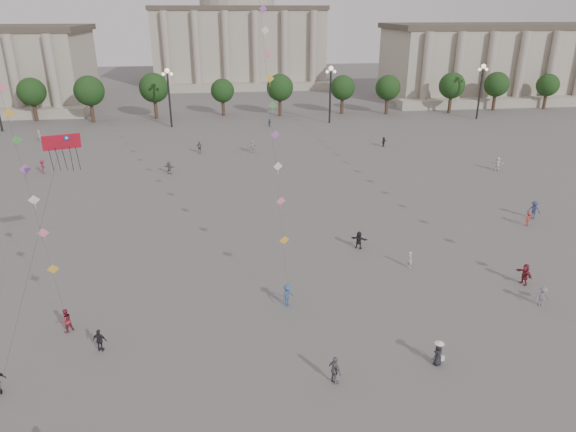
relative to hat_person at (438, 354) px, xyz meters
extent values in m
plane|color=#575452|center=(-7.31, 2.12, -0.82)|extent=(360.00, 360.00, 0.00)
cube|color=#A59D8A|center=(67.69, 97.12, 7.18)|extent=(80.00, 22.00, 16.00)
cube|color=#484135|center=(67.69, 97.12, 15.78)|extent=(81.60, 22.44, 1.20)
cube|color=#A59D8A|center=(-7.31, 132.12, 9.18)|extent=(46.00, 30.00, 20.00)
cube|color=#484135|center=(-7.31, 132.12, 19.78)|extent=(46.92, 30.60, 1.20)
cube|color=#A59D8A|center=(-7.31, 115.12, 0.18)|extent=(48.30, 4.00, 2.00)
cylinder|color=#A59D8A|center=(-7.31, 132.12, 21.68)|extent=(21.00, 21.00, 5.00)
cylinder|color=#37291B|center=(-49.31, 80.12, 0.94)|extent=(0.70, 0.70, 3.52)
sphere|color=black|center=(-49.31, 80.12, 4.62)|extent=(5.12, 5.12, 5.12)
cylinder|color=#37291B|center=(-37.31, 80.12, 0.94)|extent=(0.70, 0.70, 3.52)
sphere|color=black|center=(-37.31, 80.12, 4.62)|extent=(5.12, 5.12, 5.12)
cylinder|color=#37291B|center=(-25.31, 80.12, 0.94)|extent=(0.70, 0.70, 3.52)
sphere|color=black|center=(-25.31, 80.12, 4.62)|extent=(5.12, 5.12, 5.12)
cylinder|color=#37291B|center=(-13.31, 80.12, 0.94)|extent=(0.70, 0.70, 3.52)
sphere|color=black|center=(-13.31, 80.12, 4.62)|extent=(5.12, 5.12, 5.12)
cylinder|color=#37291B|center=(-1.31, 80.12, 0.94)|extent=(0.70, 0.70, 3.52)
sphere|color=black|center=(-1.31, 80.12, 4.62)|extent=(5.12, 5.12, 5.12)
cylinder|color=#37291B|center=(10.69, 80.12, 0.94)|extent=(0.70, 0.70, 3.52)
sphere|color=black|center=(10.69, 80.12, 4.62)|extent=(5.12, 5.12, 5.12)
cylinder|color=#37291B|center=(22.69, 80.12, 0.94)|extent=(0.70, 0.70, 3.52)
sphere|color=black|center=(22.69, 80.12, 4.62)|extent=(5.12, 5.12, 5.12)
cylinder|color=#37291B|center=(34.69, 80.12, 0.94)|extent=(0.70, 0.70, 3.52)
sphere|color=black|center=(34.69, 80.12, 4.62)|extent=(5.12, 5.12, 5.12)
cylinder|color=#37291B|center=(46.69, 80.12, 0.94)|extent=(0.70, 0.70, 3.52)
sphere|color=black|center=(46.69, 80.12, 4.62)|extent=(5.12, 5.12, 5.12)
cylinder|color=#37291B|center=(58.69, 80.12, 0.94)|extent=(0.70, 0.70, 3.52)
sphere|color=black|center=(58.69, 80.12, 4.62)|extent=(5.12, 5.12, 5.12)
cylinder|color=#262628|center=(-22.31, 72.12, 4.18)|extent=(0.36, 0.36, 10.00)
sphere|color=#FFE5B2|center=(-22.31, 72.12, 9.38)|extent=(0.90, 0.90, 0.90)
sphere|color=#FFE5B2|center=(-23.01, 72.12, 8.78)|extent=(0.60, 0.60, 0.60)
sphere|color=#FFE5B2|center=(-21.61, 72.12, 8.78)|extent=(0.60, 0.60, 0.60)
cylinder|color=#262628|center=(7.69, 72.12, 4.18)|extent=(0.36, 0.36, 10.00)
sphere|color=#FFE5B2|center=(7.69, 72.12, 9.38)|extent=(0.90, 0.90, 0.90)
sphere|color=#FFE5B2|center=(6.99, 72.12, 8.78)|extent=(0.60, 0.60, 0.60)
sphere|color=#FFE5B2|center=(8.39, 72.12, 8.78)|extent=(0.60, 0.60, 0.60)
cylinder|color=#262628|center=(37.69, 72.12, 4.18)|extent=(0.36, 0.36, 10.00)
sphere|color=#FFE5B2|center=(37.69, 72.12, 9.38)|extent=(0.90, 0.90, 0.90)
sphere|color=#FFE5B2|center=(36.99, 72.12, 8.78)|extent=(0.60, 0.60, 0.60)
sphere|color=#FFE5B2|center=(38.39, 72.12, 8.78)|extent=(0.60, 0.60, 0.60)
imported|color=#31516E|center=(-4.16, 70.12, -0.08)|extent=(0.86, 0.88, 1.48)
imported|color=black|center=(-0.70, 16.95, 0.02)|extent=(1.61, 1.16, 1.68)
imported|color=beige|center=(-8.47, 52.11, 0.11)|extent=(1.60, 1.61, 1.86)
imported|color=slate|center=(10.39, 5.57, -0.03)|extent=(1.08, 0.70, 1.58)
imported|color=white|center=(24.29, 38.51, 0.13)|extent=(1.79, 1.41, 1.90)
imported|color=#9C392A|center=(17.79, 19.92, -0.04)|extent=(1.15, 0.99, 1.55)
imported|color=black|center=(12.71, 53.16, -0.06)|extent=(1.28, 1.35, 1.52)
imported|color=#B1B0AC|center=(-43.23, 63.82, 0.09)|extent=(0.74, 0.79, 1.82)
imported|color=slate|center=(-20.15, 42.58, 0.05)|extent=(1.66, 1.22, 1.73)
imported|color=#BABAB6|center=(2.68, 12.72, -0.07)|extent=(0.55, 0.64, 1.49)
imported|color=navy|center=(19.44, 21.73, 0.15)|extent=(1.43, 1.34, 1.94)
imported|color=#5D5C61|center=(-16.49, 52.64, 0.10)|extent=(1.11, 0.54, 1.84)
imported|color=maroon|center=(-37.00, 44.87, 0.11)|extent=(0.77, 1.24, 1.86)
imported|color=maroon|center=(10.86, 8.79, 0.08)|extent=(0.89, 1.74, 1.79)
imported|color=#232228|center=(-21.21, 4.07, -0.02)|extent=(1.01, 0.64, 1.60)
imported|color=slate|center=(-6.74, -0.86, 0.09)|extent=(0.86, 1.15, 1.81)
imported|color=maroon|center=(-23.96, 6.58, 0.05)|extent=(1.07, 1.06, 1.74)
imported|color=#37547D|center=(-8.46, 7.95, 0.08)|extent=(1.29, 1.29, 1.79)
imported|color=black|center=(0.00, 0.00, -0.06)|extent=(0.88, 0.79, 1.51)
cone|color=white|center=(0.00, 0.00, 0.80)|extent=(0.52, 0.52, 0.14)
cylinder|color=white|center=(0.00, 0.00, 0.74)|extent=(0.60, 0.60, 0.02)
cube|color=white|center=(0.25, -0.15, -0.27)|extent=(0.22, 0.10, 0.35)
cube|color=red|center=(-22.45, 7.19, 12.35)|extent=(2.25, 1.22, 1.02)
cube|color=#178031|center=(-22.80, 7.15, 12.60)|extent=(0.39, 0.30, 0.34)
cube|color=#1C349B|center=(-22.10, 7.15, 12.60)|extent=(0.39, 0.30, 0.34)
sphere|color=yellow|center=(-22.80, 7.11, 12.60)|extent=(0.20, 0.20, 0.20)
sphere|color=yellow|center=(-22.10, 7.11, 12.60)|extent=(0.20, 0.20, 0.20)
cylinder|color=#3F3F3F|center=(-23.13, -0.35, 6.57)|extent=(0.02, 0.02, 19.05)
cube|color=gold|center=(-24.69, 8.05, 3.30)|extent=(0.76, 0.25, 0.76)
cube|color=pink|center=(-25.42, 9.52, 5.40)|extent=(0.76, 0.25, 0.76)
cube|color=white|center=(-26.15, 11.00, 7.35)|extent=(0.76, 0.25, 0.76)
cube|color=#A85EBC|center=(-26.88, 12.47, 9.19)|extent=(0.76, 0.25, 0.76)
cube|color=#479B49|center=(-27.61, 13.94, 10.97)|extent=(0.76, 0.25, 0.76)
cube|color=gold|center=(-28.34, 15.42, 12.69)|extent=(0.76, 0.25, 0.76)
cube|color=pink|center=(-29.07, 16.89, 14.38)|extent=(0.76, 0.25, 0.76)
cube|color=gold|center=(-8.46, 10.03, 3.64)|extent=(0.76, 0.25, 0.76)
cube|color=pink|center=(-8.46, 12.12, 6.01)|extent=(0.76, 0.25, 0.76)
cube|color=white|center=(-8.45, 14.20, 8.20)|extent=(0.76, 0.25, 0.76)
cube|color=#A85EBC|center=(-8.45, 16.29, 10.29)|extent=(0.76, 0.25, 0.76)
cube|color=#479B49|center=(-8.45, 18.37, 12.29)|extent=(0.76, 0.25, 0.76)
cube|color=gold|center=(-8.45, 20.46, 14.24)|extent=(0.76, 0.25, 0.76)
cube|color=pink|center=(-8.44, 22.54, 16.14)|extent=(0.76, 0.25, 0.76)
cube|color=white|center=(-8.44, 24.63, 18.00)|extent=(0.76, 0.25, 0.76)
cube|color=#A85EBC|center=(-8.44, 26.71, 19.82)|extent=(0.76, 0.25, 0.76)
camera|label=1|loc=(-12.55, -24.90, 19.96)|focal=32.00mm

